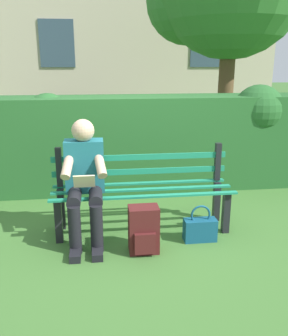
# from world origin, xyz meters

# --- Properties ---
(ground) EXTENTS (60.00, 60.00, 0.00)m
(ground) POSITION_xyz_m (0.00, 0.00, 0.00)
(ground) COLOR #3D6B2D
(park_bench) EXTENTS (1.86, 0.47, 0.88)m
(park_bench) POSITION_xyz_m (0.00, -0.06, 0.44)
(park_bench) COLOR black
(park_bench) RESTS_ON ground
(person_seated) EXTENTS (0.44, 0.73, 1.20)m
(person_seated) POSITION_xyz_m (0.58, 0.10, 0.64)
(person_seated) COLOR #1E6672
(person_seated) RESTS_ON ground
(hedge_backdrop) EXTENTS (5.27, 0.84, 1.43)m
(hedge_backdrop) POSITION_xyz_m (-0.26, -1.45, 0.68)
(hedge_backdrop) COLOR #265B28
(hedge_backdrop) RESTS_ON ground
(backpack) EXTENTS (0.28, 0.26, 0.45)m
(backpack) POSITION_xyz_m (0.05, 0.45, 0.22)
(backpack) COLOR #4C1919
(backpack) RESTS_ON ground
(handbag) EXTENTS (0.32, 0.14, 0.38)m
(handbag) POSITION_xyz_m (-0.54, 0.30, 0.12)
(handbag) COLOR navy
(handbag) RESTS_ON ground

